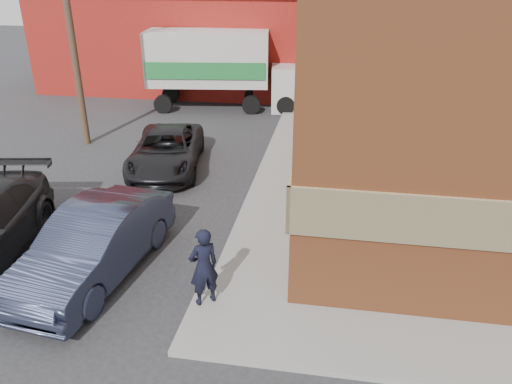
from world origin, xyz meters
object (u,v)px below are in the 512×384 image
at_px(suv_a, 166,150).
at_px(box_truck, 223,65).
at_px(utility_pole, 69,18).
at_px(sedan, 95,244).
at_px(warehouse, 196,34).
at_px(man, 204,267).

distance_m(suv_a, box_truck, 8.15).
bearing_deg(utility_pole, sedan, -61.79).
xyz_separation_m(warehouse, sedan, (3.06, -19.50, -2.01)).
bearing_deg(warehouse, sedan, -81.08).
bearing_deg(suv_a, warehouse, 90.65).
xyz_separation_m(warehouse, man, (5.80, -20.25, -1.83)).
height_order(utility_pole, suv_a, utility_pole).
height_order(sedan, box_truck, box_truck).
height_order(warehouse, man, warehouse).
relative_size(warehouse, sedan, 3.33).
bearing_deg(suv_a, box_truck, 78.31).
bearing_deg(box_truck, sedan, -96.03).
distance_m(warehouse, box_truck, 5.72).
xyz_separation_m(sedan, box_truck, (-0.35, 14.52, 1.31)).
xyz_separation_m(sedan, suv_a, (-0.54, 6.49, -0.13)).
xyz_separation_m(utility_pole, box_truck, (4.21, 6.02, -2.63)).
bearing_deg(box_truck, utility_pole, -132.40).
bearing_deg(man, warehouse, -112.38).
relative_size(sedan, suv_a, 1.01).
xyz_separation_m(utility_pole, sedan, (4.56, -8.50, -3.94)).
xyz_separation_m(man, sedan, (-2.74, 0.75, -0.18)).
bearing_deg(sedan, suv_a, 101.27).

